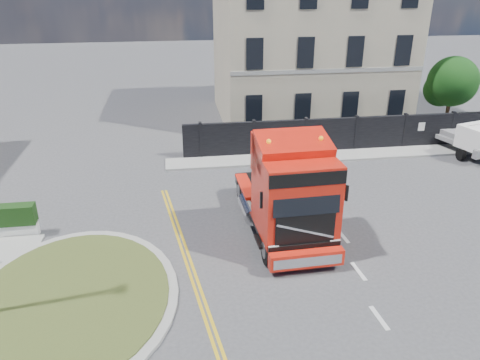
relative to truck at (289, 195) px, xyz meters
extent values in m
plane|color=#424244|center=(-0.72, 0.28, -1.89)|extent=(120.00, 120.00, 0.00)
cylinder|color=#979792|center=(-7.72, -2.72, -1.83)|extent=(6.80, 6.80, 0.12)
cylinder|color=#34441B|center=(-7.72, -2.72, -1.75)|extent=(6.20, 6.20, 0.05)
cube|color=black|center=(5.28, 9.28, -0.89)|extent=(18.00, 0.25, 2.00)
cube|color=silver|center=(13.78, 9.28, -0.89)|extent=(2.60, 0.12, 2.00)
cube|color=#AFA58B|center=(5.28, 16.78, 3.61)|extent=(12.00, 10.00, 11.00)
cylinder|color=#382619|center=(13.78, 12.28, -0.69)|extent=(0.24, 0.24, 2.40)
sphere|color=#103610|center=(13.78, 12.28, 1.31)|extent=(3.20, 3.20, 3.20)
sphere|color=#103610|center=(13.28, 12.68, 0.71)|extent=(2.20, 2.20, 2.20)
cube|color=#979792|center=(5.28, 8.38, -1.83)|extent=(20.00, 1.60, 0.12)
cube|color=black|center=(-0.04, 1.18, -1.10)|extent=(2.80, 6.71, 0.47)
cube|color=red|center=(0.02, -0.66, 0.38)|extent=(2.72, 2.82, 2.95)
cube|color=red|center=(-0.02, 0.44, 1.59)|extent=(2.66, 1.04, 1.47)
cube|color=black|center=(0.07, -2.01, 0.80)|extent=(2.32, 0.14, 1.10)
cube|color=red|center=(0.08, -2.34, -1.31)|extent=(2.64, 0.46, 0.58)
cylinder|color=black|center=(-1.08, -1.54, -1.34)|extent=(0.37, 1.11, 1.09)
cylinder|color=gray|center=(-1.08, -1.54, -1.34)|extent=(0.40, 0.61, 0.60)
cylinder|color=black|center=(1.19, -1.46, -1.34)|extent=(0.37, 1.11, 1.09)
cylinder|color=gray|center=(1.19, -1.46, -1.34)|extent=(0.40, 0.61, 0.60)
cylinder|color=black|center=(-1.21, 2.19, -1.34)|extent=(0.37, 1.11, 1.09)
cylinder|color=gray|center=(-1.21, 2.19, -1.34)|extent=(0.40, 0.61, 0.60)
cylinder|color=black|center=(1.06, 2.27, -1.34)|extent=(0.37, 1.11, 1.09)
cylinder|color=gray|center=(1.06, 2.27, -1.34)|extent=(0.40, 0.61, 0.60)
cylinder|color=black|center=(-1.26, 3.45, -1.34)|extent=(0.37, 1.11, 1.09)
cylinder|color=gray|center=(-1.26, 3.45, -1.34)|extent=(0.40, 0.61, 0.60)
cylinder|color=black|center=(1.01, 3.53, -1.34)|extent=(0.37, 1.11, 1.09)
cylinder|color=gray|center=(1.01, 3.53, -1.34)|extent=(0.40, 0.61, 0.60)
cube|color=slate|center=(12.47, 8.28, -1.21)|extent=(3.03, 4.94, 0.24)
cube|color=white|center=(12.47, 6.83, -0.59)|extent=(2.23, 2.17, 1.25)
cylinder|color=black|center=(11.56, 6.83, -1.55)|extent=(0.24, 0.67, 0.67)
cylinder|color=black|center=(11.56, 9.72, -1.55)|extent=(0.24, 0.67, 0.67)
cylinder|color=black|center=(13.38, 9.72, -1.55)|extent=(0.24, 0.67, 0.67)
camera|label=1|loc=(-4.15, -15.43, 7.65)|focal=35.00mm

